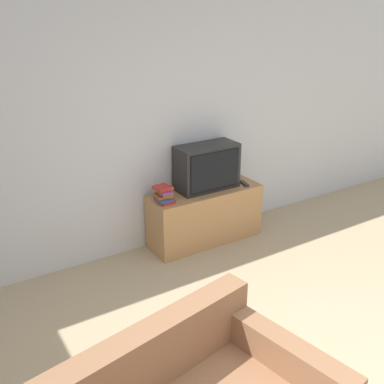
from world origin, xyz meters
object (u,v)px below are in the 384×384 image
(tv_stand, at_px, (205,216))
(remote_on_stand, at_px, (244,183))
(book_stack, at_px, (164,195))
(television, at_px, (207,167))

(tv_stand, distance_m, remote_on_stand, 0.56)
(book_stack, xyz_separation_m, remote_on_stand, (0.99, -0.04, -0.07))
(television, relative_size, remote_on_stand, 3.91)
(television, bearing_deg, tv_stand, -133.18)
(tv_stand, distance_m, television, 0.55)
(television, xyz_separation_m, book_stack, (-0.58, -0.09, -0.16))
(television, bearing_deg, remote_on_stand, -17.63)
(television, relative_size, book_stack, 2.97)
(tv_stand, bearing_deg, television, 46.82)
(remote_on_stand, bearing_deg, television, 162.37)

